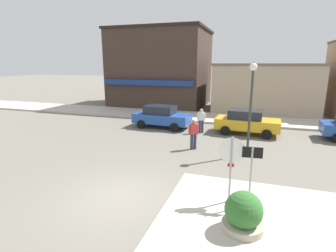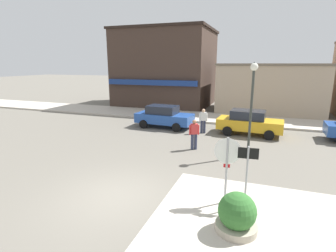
{
  "view_description": "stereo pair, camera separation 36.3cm",
  "coord_description": "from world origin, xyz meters",
  "px_view_note": "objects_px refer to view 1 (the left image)",
  "views": [
    {
      "loc": [
        4.11,
        -7.26,
        4.46
      ],
      "look_at": [
        0.26,
        4.5,
        1.5
      ],
      "focal_mm": 28.0,
      "sensor_mm": 36.0,
      "label": 1
    },
    {
      "loc": [
        4.45,
        -7.14,
        4.46
      ],
      "look_at": [
        0.26,
        4.5,
        1.5
      ],
      "focal_mm": 28.0,
      "sensor_mm": 36.0,
      "label": 2
    }
  ],
  "objects_px": {
    "one_way_sign": "(251,170)",
    "lamp_post": "(251,96)",
    "pedestrian_crossing_far": "(201,120)",
    "parked_car_second": "(247,122)",
    "stop_sign": "(231,161)",
    "pedestrian_crossing_near": "(194,133)",
    "planter": "(243,215)",
    "parked_car_nearest": "(162,116)"
  },
  "relations": [
    {
      "from": "lamp_post",
      "to": "parked_car_nearest",
      "type": "relative_size",
      "value": 1.11
    },
    {
      "from": "parked_car_nearest",
      "to": "parked_car_second",
      "type": "xyz_separation_m",
      "value": [
        5.82,
        0.04,
        0.0
      ]
    },
    {
      "from": "pedestrian_crossing_far",
      "to": "pedestrian_crossing_near",
      "type": "bearing_deg",
      "value": -85.5
    },
    {
      "from": "parked_car_nearest",
      "to": "pedestrian_crossing_near",
      "type": "distance_m",
      "value": 5.23
    },
    {
      "from": "pedestrian_crossing_far",
      "to": "parked_car_second",
      "type": "bearing_deg",
      "value": 13.36
    },
    {
      "from": "pedestrian_crossing_near",
      "to": "planter",
      "type": "bearing_deg",
      "value": -66.81
    },
    {
      "from": "one_way_sign",
      "to": "pedestrian_crossing_far",
      "type": "xyz_separation_m",
      "value": [
        -3.24,
        8.76,
        -0.46
      ]
    },
    {
      "from": "stop_sign",
      "to": "pedestrian_crossing_far",
      "type": "height_order",
      "value": "stop_sign"
    },
    {
      "from": "stop_sign",
      "to": "pedestrian_crossing_far",
      "type": "bearing_deg",
      "value": 106.77
    },
    {
      "from": "planter",
      "to": "pedestrian_crossing_far",
      "type": "relative_size",
      "value": 0.76
    },
    {
      "from": "pedestrian_crossing_far",
      "to": "parked_car_nearest",
      "type": "bearing_deg",
      "value": 167.96
    },
    {
      "from": "pedestrian_crossing_far",
      "to": "stop_sign",
      "type": "bearing_deg",
      "value": -73.23
    },
    {
      "from": "planter",
      "to": "lamp_post",
      "type": "height_order",
      "value": "lamp_post"
    },
    {
      "from": "one_way_sign",
      "to": "planter",
      "type": "distance_m",
      "value": 1.55
    },
    {
      "from": "stop_sign",
      "to": "planter",
      "type": "distance_m",
      "value": 1.74
    },
    {
      "from": "stop_sign",
      "to": "planter",
      "type": "relative_size",
      "value": 1.88
    },
    {
      "from": "stop_sign",
      "to": "pedestrian_crossing_near",
      "type": "height_order",
      "value": "stop_sign"
    },
    {
      "from": "stop_sign",
      "to": "parked_car_second",
      "type": "xyz_separation_m",
      "value": [
        0.21,
        9.4,
        -0.71
      ]
    },
    {
      "from": "one_way_sign",
      "to": "pedestrian_crossing_near",
      "type": "distance_m",
      "value": 6.08
    },
    {
      "from": "stop_sign",
      "to": "parked_car_nearest",
      "type": "distance_m",
      "value": 10.93
    },
    {
      "from": "lamp_post",
      "to": "pedestrian_crossing_far",
      "type": "height_order",
      "value": "lamp_post"
    },
    {
      "from": "one_way_sign",
      "to": "lamp_post",
      "type": "height_order",
      "value": "lamp_post"
    },
    {
      "from": "stop_sign",
      "to": "lamp_post",
      "type": "relative_size",
      "value": 0.51
    },
    {
      "from": "one_way_sign",
      "to": "parked_car_nearest",
      "type": "xyz_separation_m",
      "value": [
        -6.21,
        9.39,
        -0.52
      ]
    },
    {
      "from": "one_way_sign",
      "to": "pedestrian_crossing_far",
      "type": "bearing_deg",
      "value": 110.27
    },
    {
      "from": "lamp_post",
      "to": "parked_car_nearest",
      "type": "bearing_deg",
      "value": 144.96
    },
    {
      "from": "parked_car_nearest",
      "to": "one_way_sign",
      "type": "bearing_deg",
      "value": -56.53
    },
    {
      "from": "lamp_post",
      "to": "parked_car_second",
      "type": "bearing_deg",
      "value": 92.7
    },
    {
      "from": "pedestrian_crossing_far",
      "to": "lamp_post",
      "type": "bearing_deg",
      "value": -49.67
    },
    {
      "from": "one_way_sign",
      "to": "planter",
      "type": "relative_size",
      "value": 1.71
    },
    {
      "from": "lamp_post",
      "to": "parked_car_nearest",
      "type": "distance_m",
      "value": 7.66
    },
    {
      "from": "parked_car_second",
      "to": "pedestrian_crossing_near",
      "type": "xyz_separation_m",
      "value": [
        -2.57,
        -4.14,
        0.06
      ]
    },
    {
      "from": "parked_car_second",
      "to": "planter",
      "type": "bearing_deg",
      "value": -88.57
    },
    {
      "from": "pedestrian_crossing_near",
      "to": "lamp_post",
      "type": "bearing_deg",
      "value": -2.47
    },
    {
      "from": "planter",
      "to": "parked_car_nearest",
      "type": "bearing_deg",
      "value": 119.57
    },
    {
      "from": "stop_sign",
      "to": "planter",
      "type": "height_order",
      "value": "stop_sign"
    },
    {
      "from": "planter",
      "to": "lamp_post",
      "type": "relative_size",
      "value": 0.27
    },
    {
      "from": "lamp_post",
      "to": "parked_car_second",
      "type": "relative_size",
      "value": 1.11
    },
    {
      "from": "one_way_sign",
      "to": "pedestrian_crossing_far",
      "type": "height_order",
      "value": "one_way_sign"
    },
    {
      "from": "stop_sign",
      "to": "parked_car_second",
      "type": "bearing_deg",
      "value": 88.69
    },
    {
      "from": "lamp_post",
      "to": "one_way_sign",
      "type": "bearing_deg",
      "value": -87.87
    },
    {
      "from": "parked_car_nearest",
      "to": "stop_sign",
      "type": "bearing_deg",
      "value": -59.09
    }
  ]
}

